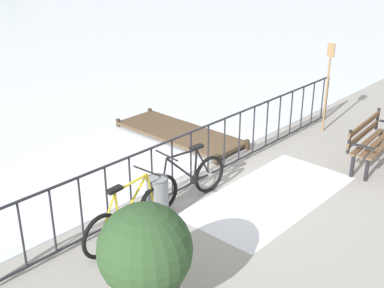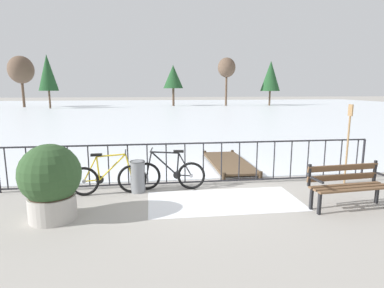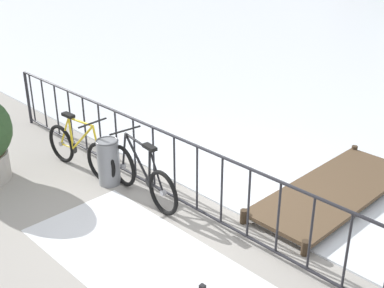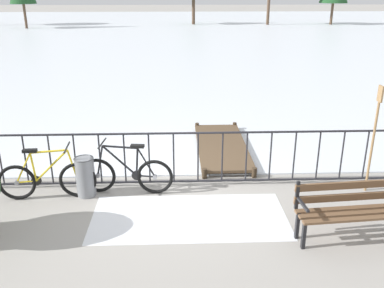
{
  "view_description": "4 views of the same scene",
  "coord_description": "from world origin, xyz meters",
  "views": [
    {
      "loc": [
        -5.9,
        -5.21,
        4.1
      ],
      "look_at": [
        -0.2,
        0.0,
        0.82
      ],
      "focal_mm": 46.41,
      "sensor_mm": 36.0,
      "label": 1
    },
    {
      "loc": [
        -1.03,
        -7.39,
        2.36
      ],
      "look_at": [
        -0.01,
        0.31,
        0.98
      ],
      "focal_mm": 29.3,
      "sensor_mm": 36.0,
      "label": 2
    },
    {
      "loc": [
        4.51,
        -4.28,
        3.87
      ],
      "look_at": [
        -0.12,
        0.25,
        0.89
      ],
      "focal_mm": 47.37,
      "sensor_mm": 36.0,
      "label": 3
    },
    {
      "loc": [
        0.29,
        -7.29,
        3.58
      ],
      "look_at": [
        0.56,
        -0.14,
        0.89
      ],
      "focal_mm": 39.56,
      "sensor_mm": 36.0,
      "label": 4
    }
  ],
  "objects": [
    {
      "name": "railing_fence",
      "position": [
        -0.0,
        0.0,
        0.56
      ],
      "size": [
        9.06,
        0.06,
        1.07
      ],
      "color": "#232328",
      "rests_on": "ground"
    },
    {
      "name": "wooden_dock",
      "position": [
        1.32,
        1.77,
        0.12
      ],
      "size": [
        1.1,
        3.03,
        0.2
      ],
      "color": "brown",
      "rests_on": "ground"
    },
    {
      "name": "trash_bin",
      "position": [
        -1.36,
        -0.34,
        0.37
      ],
      "size": [
        0.35,
        0.35,
        0.73
      ],
      "color": "gray",
      "rests_on": "ground"
    },
    {
      "name": "ground_plane",
      "position": [
        0.0,
        0.0,
        0.0
      ],
      "size": [
        160.0,
        160.0,
        0.0
      ],
      "primitive_type": "plane",
      "color": "#9E9991"
    },
    {
      "name": "bicycle_near_railing",
      "position": [
        -2.01,
        -0.43,
        0.37
      ],
      "size": [
        1.71,
        0.52,
        0.97
      ],
      "color": "black",
      "rests_on": "ground"
    },
    {
      "name": "snow_patch",
      "position": [
        0.48,
        -1.2,
        0.0
      ],
      "size": [
        3.2,
        1.54,
        0.01
      ],
      "primitive_type": "cube",
      "color": "white",
      "rests_on": "ground"
    },
    {
      "name": "bicycle_second",
      "position": [
        -0.63,
        -0.27,
        0.37
      ],
      "size": [
        1.71,
        0.52,
        0.97
      ],
      "color": "black",
      "rests_on": "ground"
    }
  ]
}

